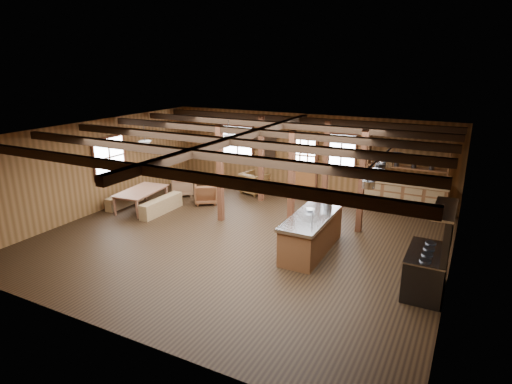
% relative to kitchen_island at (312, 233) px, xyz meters
% --- Properties ---
extents(room, '(10.04, 9.04, 2.84)m').
position_rel_kitchen_island_xyz_m(room, '(-1.89, -0.22, 0.92)').
color(room, black).
rests_on(room, ground).
extents(ceiling_joists, '(9.80, 8.82, 0.18)m').
position_rel_kitchen_island_xyz_m(ceiling_joists, '(-1.89, -0.04, 2.20)').
color(ceiling_joists, black).
rests_on(ceiling_joists, ceiling).
extents(timber_posts, '(3.95, 2.35, 2.80)m').
position_rel_kitchen_island_xyz_m(timber_posts, '(-1.37, 1.86, 0.92)').
color(timber_posts, '#482514').
rests_on(timber_posts, floor).
extents(back_door, '(1.02, 0.08, 2.15)m').
position_rel_kitchen_island_xyz_m(back_door, '(-1.89, 4.23, 0.40)').
color(back_door, brown).
rests_on(back_door, floor).
extents(window_back_left, '(1.32, 0.06, 1.32)m').
position_rel_kitchen_island_xyz_m(window_back_left, '(-4.49, 4.24, 1.12)').
color(window_back_left, white).
rests_on(window_back_left, wall_back).
extents(window_back_right, '(1.02, 0.06, 1.32)m').
position_rel_kitchen_island_xyz_m(window_back_right, '(-0.59, 4.24, 1.12)').
color(window_back_right, white).
rests_on(window_back_right, wall_back).
extents(window_left, '(0.14, 1.24, 1.32)m').
position_rel_kitchen_island_xyz_m(window_left, '(-6.85, 0.28, 1.12)').
color(window_left, white).
rests_on(window_left, wall_back).
extents(notice_boards, '(1.08, 0.03, 0.90)m').
position_rel_kitchen_island_xyz_m(notice_boards, '(-3.39, 4.24, 1.16)').
color(notice_boards, silver).
rests_on(notice_boards, wall_back).
extents(back_counter, '(2.55, 0.60, 2.45)m').
position_rel_kitchen_island_xyz_m(back_counter, '(1.51, 3.99, 0.12)').
color(back_counter, brown).
rests_on(back_counter, floor).
extents(pendant_lamps, '(1.86, 2.36, 0.66)m').
position_rel_kitchen_island_xyz_m(pendant_lamps, '(-4.14, 0.78, 1.77)').
color(pendant_lamps, '#2A292C').
rests_on(pendant_lamps, ceiling).
extents(pot_rack, '(0.41, 3.00, 0.46)m').
position_rel_kitchen_island_xyz_m(pot_rack, '(1.51, 0.05, 1.79)').
color(pot_rack, '#2A292C').
rests_on(pot_rack, ceiling).
extents(kitchen_island, '(0.91, 2.51, 1.20)m').
position_rel_kitchen_island_xyz_m(kitchen_island, '(0.00, 0.00, 0.00)').
color(kitchen_island, brown).
rests_on(kitchen_island, floor).
extents(step_stool, '(0.51, 0.42, 0.40)m').
position_rel_kitchen_island_xyz_m(step_stool, '(-0.47, 0.05, -0.28)').
color(step_stool, olive).
rests_on(step_stool, floor).
extents(commercial_range, '(0.78, 1.47, 1.82)m').
position_rel_kitchen_island_xyz_m(commercial_range, '(2.76, -0.76, 0.12)').
color(commercial_range, '#2A292C').
rests_on(commercial_range, floor).
extents(dining_table, '(1.18, 1.86, 0.62)m').
position_rel_kitchen_island_xyz_m(dining_table, '(-5.79, 0.47, -0.17)').
color(dining_table, brown).
rests_on(dining_table, floor).
extents(bench_wall, '(0.28, 1.47, 0.40)m').
position_rel_kitchen_island_xyz_m(bench_wall, '(-6.54, 0.47, -0.28)').
color(bench_wall, olive).
rests_on(bench_wall, floor).
extents(bench_aisle, '(0.32, 1.69, 0.46)m').
position_rel_kitchen_island_xyz_m(bench_aisle, '(-5.05, 0.47, -0.25)').
color(bench_aisle, olive).
rests_on(bench_aisle, floor).
extents(armchair_a, '(1.00, 1.00, 0.66)m').
position_rel_kitchen_island_xyz_m(armchair_a, '(-4.36, 1.88, -0.15)').
color(armchair_a, brown).
rests_on(armchair_a, floor).
extents(armchair_b, '(0.99, 1.00, 0.75)m').
position_rel_kitchen_island_xyz_m(armchair_b, '(-3.46, 3.58, -0.10)').
color(armchair_b, brown).
rests_on(armchair_b, floor).
extents(armchair_c, '(1.01, 1.01, 0.66)m').
position_rel_kitchen_island_xyz_m(armchair_c, '(-5.59, 2.25, -0.15)').
color(armchair_c, brown).
rests_on(armchair_c, floor).
extents(counter_pot, '(0.30, 0.30, 0.18)m').
position_rel_kitchen_island_xyz_m(counter_pot, '(0.11, 0.70, 0.55)').
color(counter_pot, silver).
rests_on(counter_pot, kitchen_island).
extents(bowl, '(0.33, 0.33, 0.06)m').
position_rel_kitchen_island_xyz_m(bowl, '(-0.15, 0.21, 0.49)').
color(bowl, silver).
rests_on(bowl, kitchen_island).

